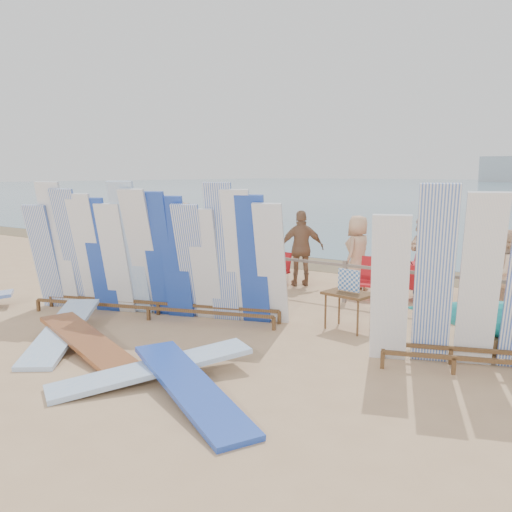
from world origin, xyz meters
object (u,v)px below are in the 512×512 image
Objects in this scene: flat_board_d at (191,400)px; beachgoer_11 at (184,229)px; flat_board_a at (63,342)px; beachgoer_6 at (358,253)px; beachgoer_8 at (502,274)px; flat_board_c at (89,353)px; beachgoer_5 at (425,248)px; main_surfboard_rack at (152,257)px; beach_chair_left at (278,274)px; beachgoer_0 at (129,235)px; stroller at (418,280)px; beachgoer_4 at (302,248)px; flat_board_b at (153,380)px; beach_chair_right at (371,287)px; side_surfboard_rack at (458,287)px; vendor_table at (348,310)px; beachgoer_3 at (261,240)px.

beachgoer_11 is at bearing 68.64° from flat_board_d.
beachgoer_6 is at bearing 34.27° from flat_board_a.
flat_board_d is 1.60× the size of beachgoer_8.
beachgoer_5 is at bearing -0.62° from flat_board_c.
flat_board_a is (-0.10, -1.95, -1.16)m from main_surfboard_rack.
beachgoer_0 is (-5.65, 0.22, 0.61)m from beach_chair_left.
beachgoer_8 is at bearing 78.75° from beachgoer_6.
flat_board_d is 2.59× the size of stroller.
beachgoer_6 reaches higher than beach_chair_left.
main_surfboard_rack reaches higher than beachgoer_4.
beachgoer_11 is at bearing -100.85° from beachgoer_6.
beach_chair_right reaches higher than flat_board_b.
flat_board_b is at bearing -171.02° from beachgoer_5.
flat_board_a is at bearing -112.46° from stroller.
flat_board_b is 3.48× the size of beach_chair_left.
beachgoer_6 reaches higher than beachgoer_5.
beachgoer_6 is (1.43, 6.63, 0.88)m from flat_board_c.
main_surfboard_rack is 5.07m from beachgoer_6.
flat_board_b is 6.93m from beachgoer_6.
main_surfboard_rack is 1.90× the size of flat_board_d.
beachgoer_4 is at bearing 135.93° from beachgoer_0.
side_surfboard_rack is 4.34m from flat_board_b.
flat_board_b is 1.50× the size of beachgoer_11.
main_surfboard_rack is 4.75× the size of vendor_table.
beachgoer_8 is at bearing 82.95° from beachgoer_3.
flat_board_d is 1.00× the size of flat_board_a.
flat_board_c is at bearing -9.96° from beachgoer_8.
vendor_table is at bearing 118.56° from beachgoer_0.
beach_chair_left is 0.42× the size of beachgoer_4.
beachgoer_0 is (-6.12, 6.35, 0.83)m from flat_board_c.
beachgoer_3 is (-6.79, 1.80, 0.00)m from beachgoer_8.
flat_board_c is at bearing 106.16° from flat_board_d.
beachgoer_8 reaches higher than vendor_table.
side_surfboard_rack is at bearing 101.35° from beachgoer_4.
beach_chair_left is 5.69m from beachgoer_0.
side_surfboard_rack is 6.48m from beach_chair_left.
beachgoer_3 is at bearing 115.51° from beachgoer_5.
flat_board_b is 2.98× the size of beach_chair_right.
main_surfboard_rack is at bearing -149.65° from vendor_table.
stroller is at bearing -9.56° from flat_board_c.
flat_board_d is at bearing 175.29° from beachgoer_11.
beach_chair_right is at bearing 43.83° from beachgoer_6.
side_surfboard_rack is at bearing 29.82° from beachgoer_8.
beachgoer_3 is (4.07, 1.31, 0.01)m from beachgoer_0.
beachgoer_11 is 7.10m from beachgoer_6.
beachgoer_0 is (-10.91, 3.88, -0.35)m from side_surfboard_rack.
beachgoer_11 is at bearing 154.21° from beach_chair_right.
beachgoer_3 is at bearing 174.24° from stroller.
flat_board_c is at bearing 49.09° from beachgoer_4.
stroller is (3.73, 6.35, 0.42)m from flat_board_a.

